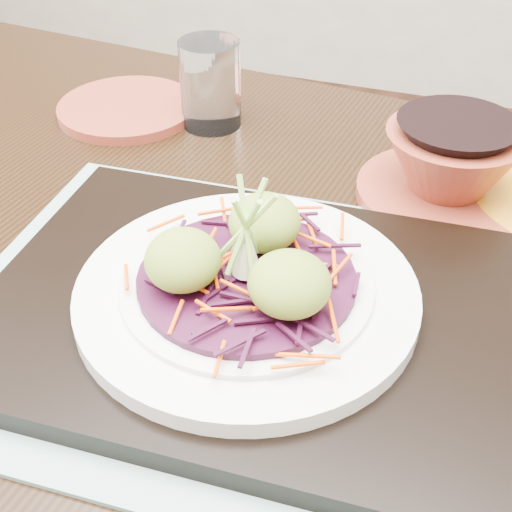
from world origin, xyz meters
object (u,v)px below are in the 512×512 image
(white_plate, at_px, (247,292))
(water_glass, at_px, (210,84))
(terracotta_side_plate, at_px, (127,108))
(terracotta_bowl_set, at_px, (450,170))
(dining_table, at_px, (246,380))
(serving_tray, at_px, (247,309))

(white_plate, relative_size, water_glass, 2.67)
(terracotta_side_plate, relative_size, terracotta_bowl_set, 0.85)
(water_glass, bearing_deg, terracotta_bowl_set, -14.53)
(water_glass, bearing_deg, dining_table, -62.63)
(dining_table, height_order, terracotta_side_plate, terracotta_side_plate)
(terracotta_bowl_set, bearing_deg, serving_tray, -117.88)
(serving_tray, xyz_separation_m, terracotta_side_plate, (-0.25, 0.28, -0.01))
(terracotta_side_plate, bearing_deg, terracotta_bowl_set, -9.48)
(serving_tray, xyz_separation_m, white_plate, (0.00, 0.00, 0.02))
(terracotta_side_plate, relative_size, water_glass, 1.68)
(terracotta_bowl_set, bearing_deg, dining_table, -123.93)
(white_plate, distance_m, water_glass, 0.32)
(terracotta_side_plate, xyz_separation_m, terracotta_bowl_set, (0.36, -0.06, 0.03))
(white_plate, height_order, water_glass, water_glass)
(serving_tray, height_order, white_plate, white_plate)
(serving_tray, bearing_deg, water_glass, 114.20)
(white_plate, bearing_deg, serving_tray, 180.00)
(dining_table, height_order, serving_tray, serving_tray)
(serving_tray, distance_m, terracotta_bowl_set, 0.25)
(serving_tray, relative_size, terracotta_side_plate, 2.45)
(serving_tray, distance_m, white_plate, 0.02)
(dining_table, distance_m, water_glass, 0.33)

